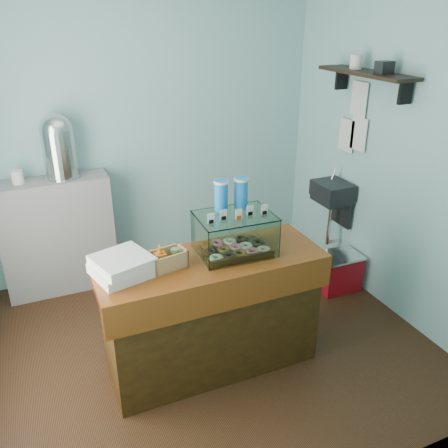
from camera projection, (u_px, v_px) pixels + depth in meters
name	position (u px, v px, depth m)	size (l,w,h in m)	color
ground	(200.00, 342.00, 3.86)	(3.50, 3.50, 0.00)	black
room_shell	(198.00, 135.00, 3.17)	(3.54, 3.04, 2.82)	#84C1C1
counter	(211.00, 312.00, 3.46)	(1.60, 0.60, 0.90)	#3E260C
back_shelf	(58.00, 236.00, 4.41)	(1.00, 0.32, 1.10)	gray
display_case	(233.00, 230.00, 3.32)	(0.54, 0.41, 0.51)	#372210
condiment_crate	(166.00, 259.00, 3.14)	(0.27, 0.20, 0.18)	tan
pastry_boxes	(122.00, 266.00, 3.05)	(0.42, 0.42, 0.13)	silver
coffee_urn	(58.00, 145.00, 4.11)	(0.31, 0.31, 0.57)	silver
red_cooler	(337.00, 271.00, 4.54)	(0.41, 0.31, 0.36)	#AA0D18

